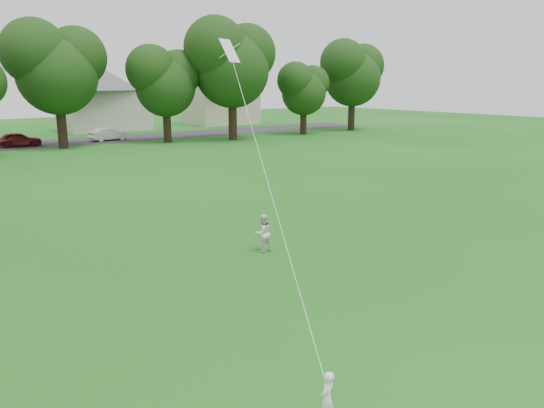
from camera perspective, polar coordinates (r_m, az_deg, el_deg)
ground at (r=12.63m, az=-1.55°, el=-13.13°), size 160.00×160.00×0.00m
toddler at (r=9.31m, az=5.92°, el=-20.14°), size 0.42×0.35×0.97m
older_boy at (r=17.69m, az=-0.99°, el=-3.13°), size 0.64×0.50×1.29m
kite at (r=13.39m, az=-1.17°, el=4.79°), size 2.94×5.45×12.71m
tree_row at (r=46.47m, az=-22.40°, el=13.48°), size 80.58×10.08×11.84m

